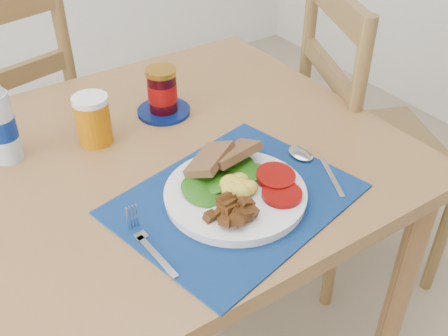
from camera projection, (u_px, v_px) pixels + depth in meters
name	position (u px, v px, depth m)	size (l,w,h in m)	color
table	(89.00, 209.00, 1.14)	(1.40, 0.90, 0.75)	brown
chair_end	(362.00, 115.00, 1.59)	(0.57, 0.58, 1.21)	brown
placemat	(235.00, 199.00, 1.04)	(0.45, 0.35, 0.00)	black
breakfast_plate	(234.00, 193.00, 1.02)	(0.28, 0.28, 0.07)	silver
fork	(147.00, 243.00, 0.93)	(0.03, 0.17, 0.00)	#B2B5BA
spoon	(309.00, 161.00, 1.13)	(0.07, 0.19, 0.01)	#B2B5BA
water_bottle	(0.00, 122.00, 1.10)	(0.06, 0.06, 0.21)	#ADBFCC
juice_glass	(93.00, 121.00, 1.18)	(0.08, 0.08, 0.11)	#AB5F04
jam_on_saucer	(163.00, 94.00, 1.28)	(0.13, 0.13, 0.12)	#041348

